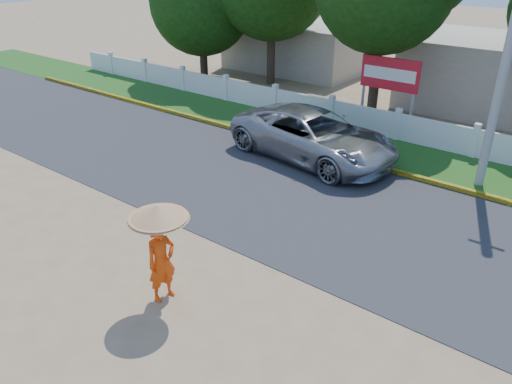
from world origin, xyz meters
TOP-DOWN VIEW (x-y plane):
  - ground at (0.00, 0.00)m, footprint 120.00×120.00m
  - road at (0.00, 4.50)m, footprint 60.00×7.00m
  - grass_verge at (0.00, 9.75)m, footprint 60.00×3.50m
  - curb at (0.00, 8.05)m, footprint 40.00×0.18m
  - fence at (0.00, 11.20)m, footprint 40.00×0.10m
  - building_far at (-10.00, 19.00)m, footprint 8.00×5.00m
  - utility_pole at (3.89, 8.93)m, footprint 0.28×0.28m
  - vehicle at (-1.65, 7.51)m, footprint 6.69×3.76m
  - monk_with_parasol at (0.03, -1.37)m, footprint 1.30×1.30m
  - billboard at (-1.02, 12.30)m, footprint 2.50×0.13m
  - tree_row at (0.65, 14.44)m, footprint 35.14×7.88m

SIDE VIEW (x-z plane):
  - ground at x=0.00m, z-range 0.00..0.00m
  - road at x=0.00m, z-range 0.00..0.02m
  - grass_verge at x=0.00m, z-range 0.00..0.03m
  - curb at x=0.00m, z-range 0.00..0.16m
  - fence at x=0.00m, z-range 0.00..1.10m
  - vehicle at x=-1.65m, z-range 0.00..1.77m
  - building_far at x=-10.00m, z-range 0.00..2.80m
  - monk_with_parasol at x=0.03m, z-range 0.36..2.72m
  - billboard at x=-1.02m, z-range 0.67..3.62m
  - utility_pole at x=3.89m, z-range 0.00..7.04m
  - tree_row at x=0.65m, z-range 0.61..9.53m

